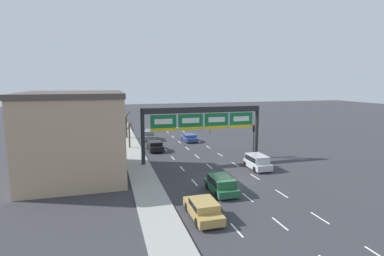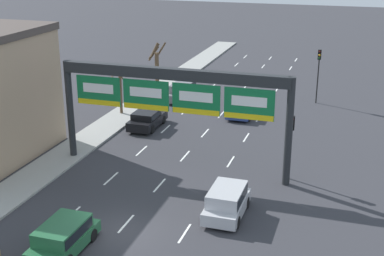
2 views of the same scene
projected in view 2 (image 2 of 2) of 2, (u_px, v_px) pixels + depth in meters
name	position (u px, v px, depth m)	size (l,w,h in m)	color
ground_plane	(118.00, 233.00, 27.60)	(220.00, 220.00, 0.00)	#333338
lane_dashes	(196.00, 144.00, 39.75)	(6.72, 67.00, 0.01)	white
sign_gantry	(172.00, 91.00, 33.46)	(15.26, 0.70, 6.82)	#232628
suv_silver	(227.00, 200.00, 29.09)	(1.93, 3.92, 1.63)	#B7B7BC
car_blue	(242.00, 109.00, 45.89)	(1.98, 4.16, 1.23)	navy
suv_green	(63.00, 235.00, 25.75)	(1.99, 4.03, 1.50)	#235B38
suv_grey	(183.00, 90.00, 50.73)	(1.84, 4.86, 1.64)	slate
car_black	(147.00, 119.00, 43.03)	(1.97, 4.30, 1.41)	black
traffic_light_near_gantry	(291.00, 134.00, 32.94)	(0.30, 0.35, 4.18)	black
traffic_light_mid_block	(319.00, 66.00, 48.70)	(0.30, 0.35, 5.00)	black
tree_bare_closest	(157.00, 66.00, 53.34)	(1.82, 1.14, 4.73)	brown
tree_bare_second	(120.00, 89.00, 45.74)	(1.75, 1.48, 4.06)	brown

